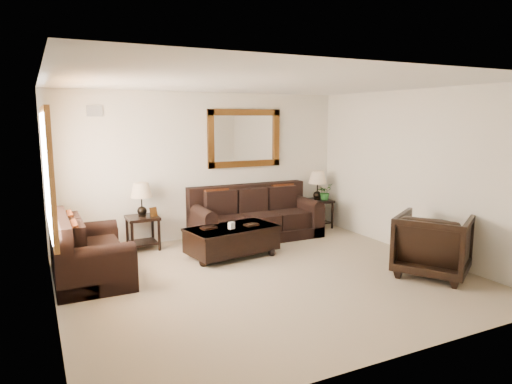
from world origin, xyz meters
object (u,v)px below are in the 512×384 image
end_table_right (317,191)px  end_table_left (142,206)px  sofa (255,219)px  loveseat (86,256)px  armchair (433,242)px  coffee_table (232,238)px

end_table_right → end_table_left: bearing=180.0°
sofa → end_table_right: 1.57m
sofa → end_table_right: end_table_right is taller
loveseat → end_table_left: bearing=-42.4°
sofa → armchair: 3.30m
coffee_table → end_table_left: bearing=129.2°
coffee_table → armchair: size_ratio=1.57×
coffee_table → armchair: bearing=-52.9°
sofa → loveseat: 3.26m
loveseat → armchair: armchair is taller
sofa → coffee_table: size_ratio=1.54×
sofa → end_table_left: bearing=175.4°
end_table_left → end_table_right: bearing=-0.0°
sofa → loveseat: sofa is taller
armchair → coffee_table: bearing=14.8°
end_table_right → coffee_table: 2.63m
loveseat → end_table_right: (4.62, 1.15, 0.42)m
end_table_left → coffee_table: size_ratio=0.75×
sofa → armchair: armchair is taller
armchair → sofa: bearing=-7.3°
loveseat → armchair: 4.91m
sofa → loveseat: size_ratio=1.45×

